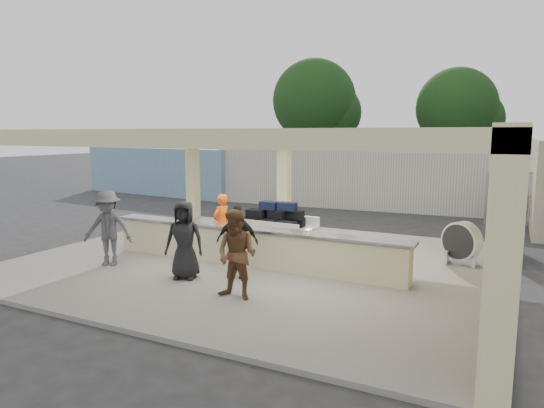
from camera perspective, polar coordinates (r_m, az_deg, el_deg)
The scene contains 15 objects.
ground at distance 12.89m, azimuth -1.49°, elevation -7.09°, with size 120.00×120.00×0.00m, color #27272A.
pavilion at distance 13.09m, azimuth 0.67°, elevation -0.81°, with size 12.01×10.00×3.55m.
baggage_counter at distance 12.32m, azimuth -2.60°, elevation -5.01°, with size 8.20×0.58×0.98m.
luggage_cart at distance 14.33m, azimuth 0.27°, elevation -2.17°, with size 2.35×1.54×1.33m.
drum_fan at distance 13.28m, azimuth 21.41°, elevation -4.14°, with size 1.03×0.77×1.11m.
baggage_handler at distance 13.60m, azimuth -5.97°, elevation -2.29°, with size 0.61×0.33×1.66m, color #FE5C0D.
passenger_a at distance 9.80m, azimuth -4.16°, elevation -5.96°, with size 0.89×0.39×1.83m, color brown.
passenger_b at distance 11.27m, azimuth -4.12°, elevation -4.42°, with size 0.99×0.36×1.69m, color black.
passenger_c at distance 12.89m, azimuth -18.75°, elevation -2.71°, with size 1.24×0.43×1.91m, color #48484C.
passenger_d at distance 11.32m, azimuth -10.28°, elevation -4.17°, with size 0.88×0.36×1.81m, color black.
car_dark at distance 26.33m, azimuth 26.70°, elevation 1.42°, with size 1.40×3.96×1.32m, color black.
container_white at distance 23.26m, azimuth 9.06°, elevation 3.19°, with size 12.73×2.55×2.76m, color silver.
container_blue at distance 28.30m, azimuth -12.47°, elevation 3.84°, with size 9.98×2.40×2.59m, color #7DA2C8.
tree_left at distance 37.70m, azimuth 5.53°, elevation 11.61°, with size 6.60×6.30×9.00m.
tree_mid at distance 37.33m, azimuth 21.39°, elevation 10.15°, with size 6.00×5.60×8.00m.
Camera 1 is at (5.84, -10.97, 3.44)m, focal length 32.00 mm.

